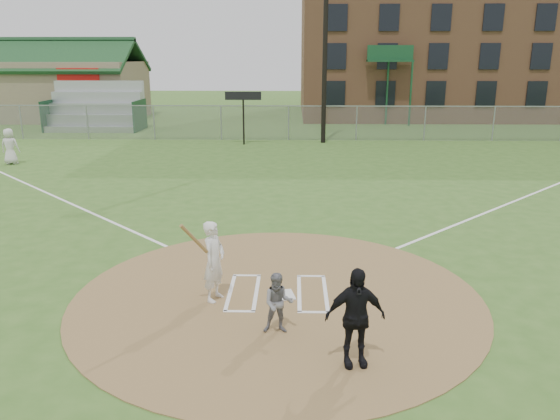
{
  "coord_description": "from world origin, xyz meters",
  "views": [
    {
      "loc": [
        0.31,
        -10.38,
        4.79
      ],
      "look_at": [
        0.0,
        2.0,
        1.3
      ],
      "focal_mm": 35.0,
      "sensor_mm": 36.0,
      "label": 1
    }
  ],
  "objects_px": {
    "catcher": "(278,303)",
    "batter_at_plate": "(214,261)",
    "umpire": "(355,317)",
    "ondeck_player": "(10,146)",
    "home_plate": "(282,295)"
  },
  "relations": [
    {
      "from": "batter_at_plate",
      "to": "ondeck_player",
      "type": "bearing_deg",
      "value": 128.58
    },
    {
      "from": "catcher",
      "to": "batter_at_plate",
      "type": "xyz_separation_m",
      "value": [
        -1.33,
        1.33,
        0.28
      ]
    },
    {
      "from": "home_plate",
      "to": "ondeck_player",
      "type": "xyz_separation_m",
      "value": [
        -12.79,
        14.14,
        0.78
      ]
    },
    {
      "from": "catcher",
      "to": "ondeck_player",
      "type": "bearing_deg",
      "value": 127.47
    },
    {
      "from": "umpire",
      "to": "catcher",
      "type": "bearing_deg",
      "value": 132.13
    },
    {
      "from": "catcher",
      "to": "batter_at_plate",
      "type": "distance_m",
      "value": 1.9
    },
    {
      "from": "ondeck_player",
      "to": "catcher",
      "type": "bearing_deg",
      "value": 126.86
    },
    {
      "from": "home_plate",
      "to": "umpire",
      "type": "height_order",
      "value": "umpire"
    },
    {
      "from": "batter_at_plate",
      "to": "umpire",
      "type": "bearing_deg",
      "value": -42.51
    },
    {
      "from": "ondeck_player",
      "to": "batter_at_plate",
      "type": "relative_size",
      "value": 0.92
    },
    {
      "from": "batter_at_plate",
      "to": "catcher",
      "type": "bearing_deg",
      "value": -44.97
    },
    {
      "from": "catcher",
      "to": "ondeck_player",
      "type": "relative_size",
      "value": 0.68
    },
    {
      "from": "ondeck_player",
      "to": "batter_at_plate",
      "type": "height_order",
      "value": "batter_at_plate"
    },
    {
      "from": "catcher",
      "to": "batter_at_plate",
      "type": "bearing_deg",
      "value": 133.32
    },
    {
      "from": "catcher",
      "to": "umpire",
      "type": "height_order",
      "value": "umpire"
    }
  ]
}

